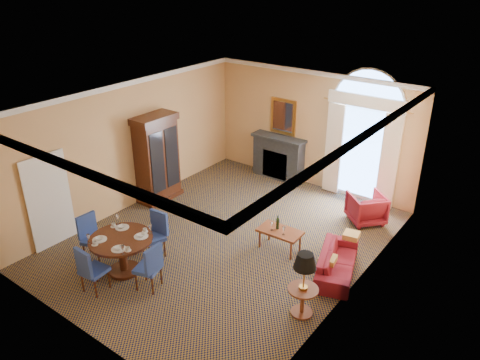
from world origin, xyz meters
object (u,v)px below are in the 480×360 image
Objects in this scene: dining_table at (122,247)px; side_table at (304,276)px; coffee_table at (280,232)px; armchair at (366,208)px; sofa at (337,262)px; armoire at (157,159)px.

side_table is at bearing 16.90° from dining_table.
side_table is at bearing -48.67° from coffee_table.
dining_table is 1.31× the size of coffee_table.
side_table is (0.42, -3.77, 0.44)m from armchair.
coffee_table is at bearing 71.38° from sofa.
side_table is (0.05, -1.49, 0.56)m from sofa.
dining_table is 4.32m from sofa.
dining_table is at bearing 108.27° from sofa.
armoire is 5.34m from sofa.
armchair reaches higher than sofa.
sofa is 1.39× the size of side_table.
side_table reaches higher than coffee_table.
armoire is at bearing 174.97° from coffee_table.
dining_table is 1.57× the size of armchair.
coffee_table is at bearing 17.66° from armchair.
side_table is at bearing -17.60° from armoire.
armoire is 2.37× the size of coffee_table.
dining_table reaches higher than armchair.
armoire is 3.95m from coffee_table.
armchair is at bearing 63.70° from coffee_table.
armoire reaches higher than armchair.
armchair is at bearing 23.05° from armoire.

